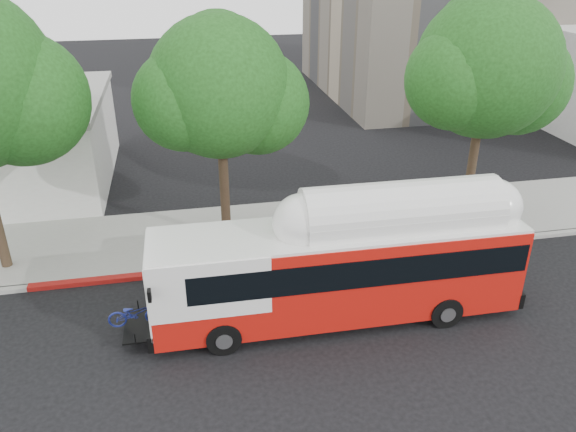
{
  "coord_description": "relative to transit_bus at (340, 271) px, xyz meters",
  "views": [
    {
      "loc": [
        -2.49,
        -13.57,
        10.64
      ],
      "look_at": [
        0.85,
        3.0,
        2.37
      ],
      "focal_mm": 35.0,
      "sensor_mm": 36.0,
      "label": 1
    }
  ],
  "objects": [
    {
      "name": "ground",
      "position": [
        -1.95,
        -0.42,
        -1.66
      ],
      "size": [
        120.0,
        120.0,
        0.0
      ],
      "primitive_type": "plane",
      "color": "black",
      "rests_on": "ground"
    },
    {
      "name": "sidewalk",
      "position": [
        -1.95,
        6.08,
        -1.58
      ],
      "size": [
        60.0,
        5.0,
        0.15
      ],
      "primitive_type": "cube",
      "color": "gray",
      "rests_on": "ground"
    },
    {
      "name": "street_tree_mid",
      "position": [
        -2.54,
        5.64,
        4.25
      ],
      "size": [
        5.75,
        5.0,
        8.62
      ],
      "color": "#2D2116",
      "rests_on": "ground"
    },
    {
      "name": "transit_bus",
      "position": [
        0.0,
        0.0,
        0.0
      ],
      "size": [
        12.02,
        2.68,
        3.54
      ],
      "rotation": [
        0.0,
        0.0,
        -0.01
      ],
      "color": "red",
      "rests_on": "ground"
    },
    {
      "name": "curb_strip",
      "position": [
        -1.95,
        3.48,
        -1.58
      ],
      "size": [
        60.0,
        0.3,
        0.15
      ],
      "primitive_type": "cube",
      "color": "gray",
      "rests_on": "ground"
    },
    {
      "name": "red_curb_segment",
      "position": [
        -4.95,
        3.48,
        -1.58
      ],
      "size": [
        10.0,
        0.32,
        0.16
      ],
      "primitive_type": "cube",
      "color": "maroon",
      "rests_on": "ground"
    },
    {
      "name": "street_tree_right",
      "position": [
        7.49,
        5.44,
        4.6
      ],
      "size": [
        6.21,
        5.4,
        9.18
      ],
      "color": "#2D2116",
      "rests_on": "ground"
    }
  ]
}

